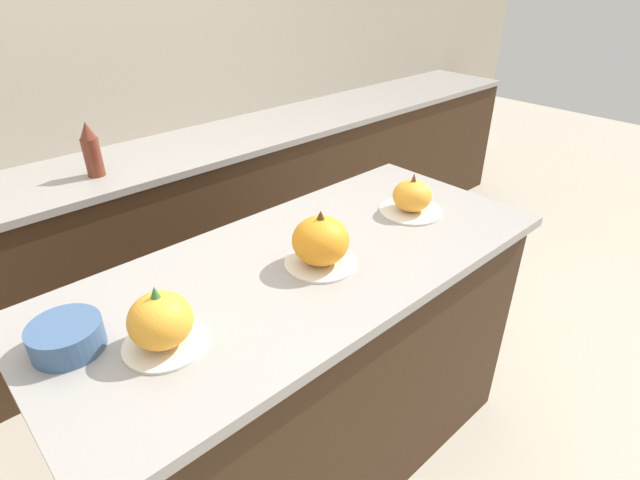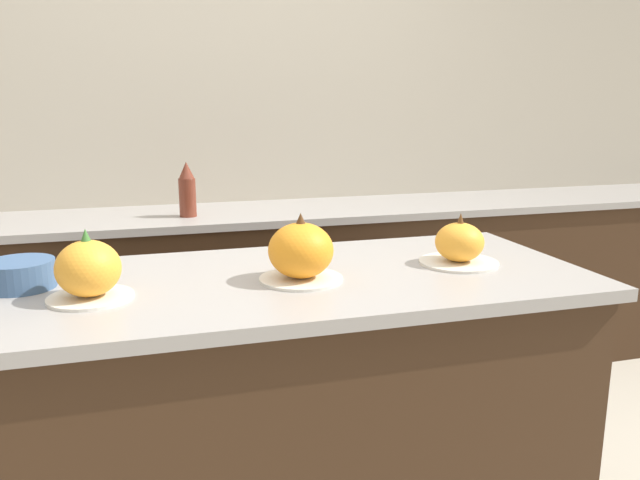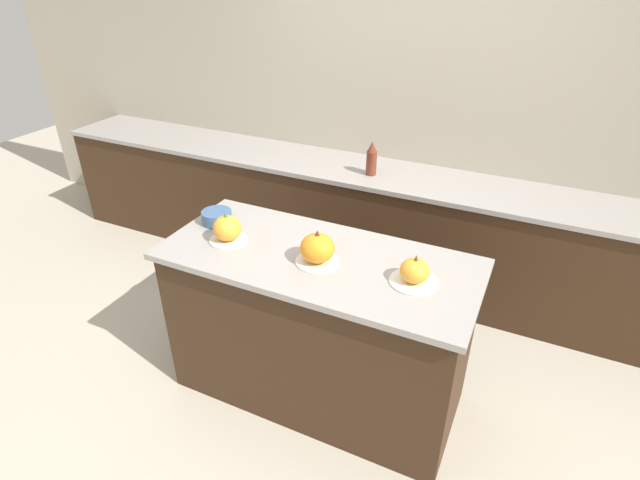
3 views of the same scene
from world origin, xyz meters
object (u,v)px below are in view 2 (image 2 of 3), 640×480
object	(u,v)px
pumpkin_cake_left	(88,271)
mixing_bowl	(20,274)
bottle_tall	(187,190)
pumpkin_cake_right	(459,245)
pumpkin_cake_center	(301,253)

from	to	relation	value
pumpkin_cake_left	mixing_bowl	bearing A→B (deg)	140.52
pumpkin_cake_left	bottle_tall	size ratio (longest dim) A/B	0.82
pumpkin_cake_right	pumpkin_cake_left	bearing A→B (deg)	-177.20
bottle_tall	mixing_bowl	size ratio (longest dim) A/B	1.45
pumpkin_cake_right	mixing_bowl	bearing A→B (deg)	175.44
pumpkin_cake_center	mixing_bowl	bearing A→B (deg)	169.45
pumpkin_cake_left	mixing_bowl	size ratio (longest dim) A/B	1.19
pumpkin_cake_center	bottle_tall	size ratio (longest dim) A/B	0.90
pumpkin_cake_left	bottle_tall	bearing A→B (deg)	75.54
pumpkin_cake_right	bottle_tall	distance (m)	1.45
pumpkin_cake_center	bottle_tall	bearing A→B (deg)	98.48
mixing_bowl	pumpkin_cake_center	bearing A→B (deg)	-10.55
pumpkin_cake_right	bottle_tall	size ratio (longest dim) A/B	0.93
pumpkin_cake_left	pumpkin_cake_right	xyz separation A→B (m)	(1.03, 0.05, -0.01)
pumpkin_cake_right	bottle_tall	xyz separation A→B (m)	(-0.69, 1.27, 0.02)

